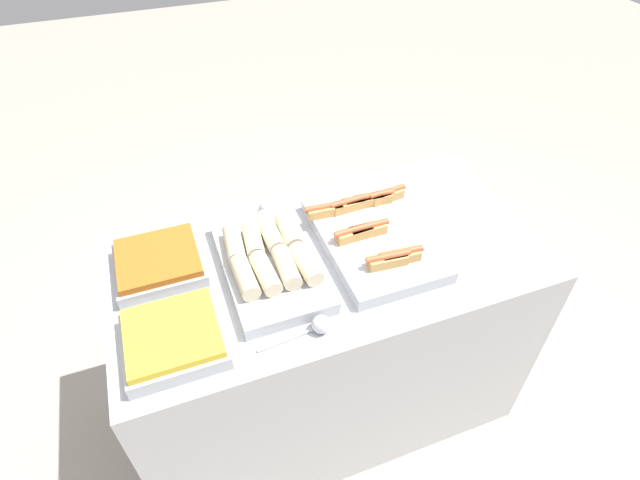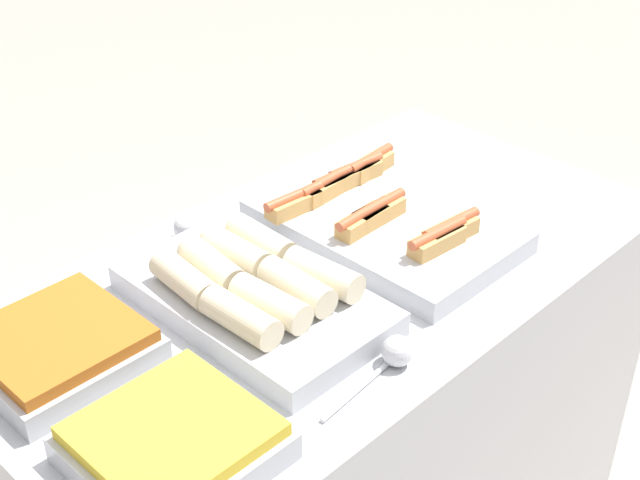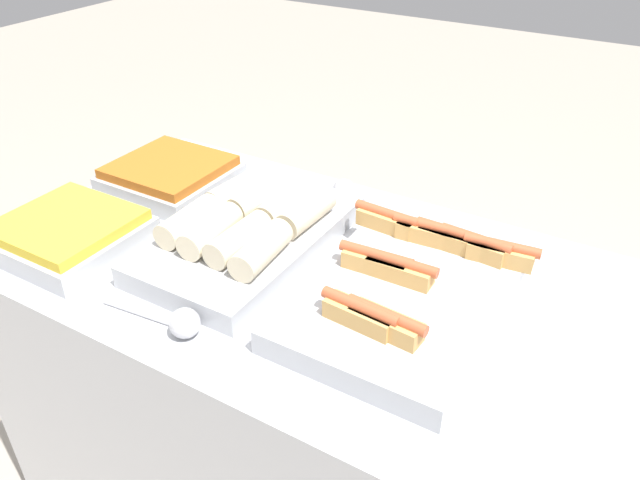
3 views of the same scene
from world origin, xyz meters
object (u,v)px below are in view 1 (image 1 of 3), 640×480
(tray_wraps, at_px, (269,261))
(serving_spoon_far, at_px, (264,208))
(tray_side_front, at_px, (174,338))
(tray_hotdogs, at_px, (372,234))
(tray_side_back, at_px, (159,263))
(serving_spoon_near, at_px, (318,326))

(tray_wraps, distance_m, serving_spoon_far, 0.31)
(serving_spoon_far, bearing_deg, tray_side_front, -129.31)
(tray_hotdogs, xyz_separation_m, tray_side_back, (-0.73, 0.12, 0.00))
(tray_wraps, relative_size, tray_side_back, 1.84)
(tray_wraps, xyz_separation_m, serving_spoon_far, (0.06, 0.30, -0.02))
(tray_hotdogs, bearing_deg, serving_spoon_near, -135.86)
(tray_side_back, xyz_separation_m, serving_spoon_far, (0.41, 0.17, -0.01))
(tray_wraps, bearing_deg, tray_side_front, -149.82)
(tray_wraps, bearing_deg, serving_spoon_near, -78.21)
(tray_side_back, distance_m, serving_spoon_near, 0.59)
(serving_spoon_near, xyz_separation_m, serving_spoon_far, (0.00, 0.60, -0.00))
(tray_hotdogs, relative_size, tray_side_front, 1.94)
(tray_side_front, height_order, serving_spoon_far, tray_side_front)
(tray_side_back, bearing_deg, serving_spoon_far, 22.63)
(tray_side_front, bearing_deg, tray_side_back, 90.00)
(tray_wraps, distance_m, tray_side_back, 0.37)
(tray_side_front, xyz_separation_m, serving_spoon_near, (0.41, -0.10, -0.01))
(tray_hotdogs, distance_m, tray_wraps, 0.38)
(tray_side_front, xyz_separation_m, tray_side_back, (0.00, 0.33, 0.00))
(tray_wraps, height_order, tray_side_back, tray_wraps)
(serving_spoon_near, bearing_deg, tray_hotdogs, 44.14)
(tray_wraps, relative_size, serving_spoon_far, 2.27)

